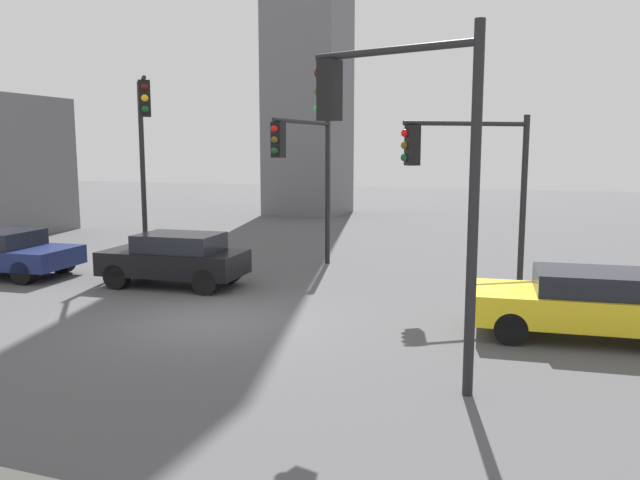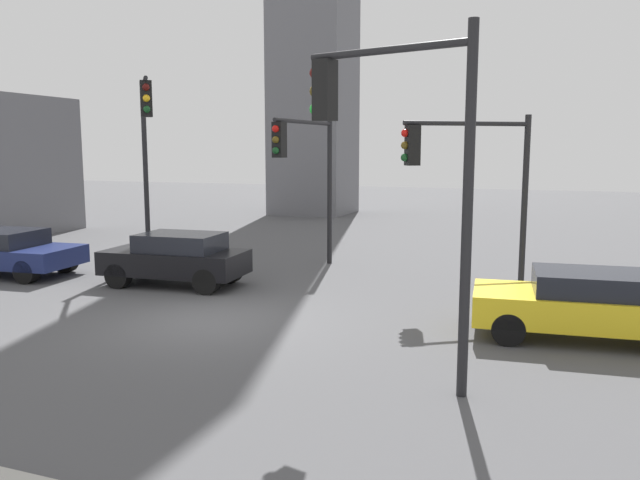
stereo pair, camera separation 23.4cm
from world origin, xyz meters
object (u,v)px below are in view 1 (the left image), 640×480
(traffic_light_2, at_px, (143,135))
(car_3, at_px, (175,258))
(traffic_light_1, at_px, (467,166))
(car_2, at_px, (590,303))
(traffic_light_4, at_px, (304,159))
(traffic_light_3, at_px, (400,139))

(traffic_light_2, relative_size, car_3, 1.47)
(traffic_light_1, distance_m, car_2, 5.02)
(traffic_light_1, height_order, traffic_light_4, traffic_light_4)
(traffic_light_2, xyz_separation_m, car_3, (2.04, -1.63, -3.43))
(traffic_light_1, distance_m, car_3, 8.24)
(traffic_light_3, distance_m, car_3, 9.41)
(traffic_light_3, bearing_deg, traffic_light_4, -44.96)
(traffic_light_2, distance_m, traffic_light_3, 11.48)
(traffic_light_3, relative_size, car_2, 1.26)
(car_2, bearing_deg, traffic_light_1, -53.38)
(traffic_light_4, relative_size, car_2, 1.11)
(traffic_light_1, bearing_deg, traffic_light_2, -32.15)
(traffic_light_3, relative_size, traffic_light_4, 1.13)
(traffic_light_2, bearing_deg, car_3, 13.56)
(car_2, bearing_deg, car_3, -13.06)
(traffic_light_3, height_order, traffic_light_4, traffic_light_3)
(traffic_light_4, bearing_deg, traffic_light_3, 37.81)
(traffic_light_1, relative_size, traffic_light_4, 0.94)
(traffic_light_4, distance_m, car_3, 4.93)
(traffic_light_1, bearing_deg, car_2, 98.97)
(traffic_light_1, height_order, traffic_light_2, traffic_light_2)
(traffic_light_4, bearing_deg, car_2, 66.93)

